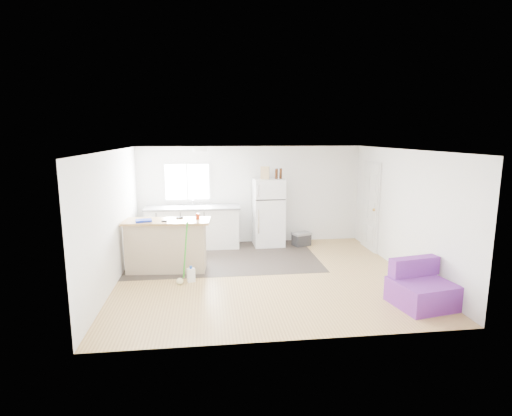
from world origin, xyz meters
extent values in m
cube|color=#A37A44|center=(0.00, 0.00, -0.01)|extent=(5.50, 5.00, 0.01)
cube|color=white|center=(0.00, 0.00, 2.40)|extent=(5.50, 5.00, 0.01)
cube|color=white|center=(0.00, 2.50, 1.20)|extent=(5.50, 0.01, 2.40)
cube|color=white|center=(0.00, -2.50, 1.20)|extent=(5.50, 0.01, 2.40)
cube|color=white|center=(-2.75, 0.00, 1.20)|extent=(0.01, 5.00, 2.40)
cube|color=white|center=(2.75, 0.00, 1.20)|extent=(0.01, 5.00, 2.40)
cube|color=#302824|center=(-0.73, 1.25, 0.00)|extent=(4.05, 2.50, 0.00)
cube|color=white|center=(-1.55, 2.49, 1.55)|extent=(1.18, 0.04, 0.98)
cube|color=white|center=(-1.55, 2.47, 1.55)|extent=(1.05, 0.01, 0.85)
cube|color=white|center=(-1.55, 2.46, 1.55)|extent=(0.03, 0.02, 0.85)
cube|color=white|center=(2.72, 1.55, 1.01)|extent=(0.05, 0.82, 2.03)
cube|color=white|center=(2.73, 1.55, 1.02)|extent=(0.03, 0.92, 2.10)
sphere|color=gold|center=(2.67, 1.23, 1.00)|extent=(0.07, 0.07, 0.07)
cylinder|color=white|center=(-1.20, 1.20, 2.36)|extent=(0.30, 0.30, 0.07)
cube|color=white|center=(-1.43, 2.16, 0.48)|extent=(2.17, 0.68, 0.95)
cube|color=slate|center=(-1.43, 2.16, 0.97)|extent=(2.24, 0.72, 0.04)
cube|color=silver|center=(-1.43, 2.12, 0.97)|extent=(0.60, 0.46, 0.06)
cube|color=#C5B38E|center=(-1.89, 0.53, 0.49)|extent=(1.56, 0.65, 0.98)
cube|color=#A88348|center=(-1.87, 0.53, 1.00)|extent=(1.71, 0.76, 0.04)
cube|color=white|center=(0.40, 2.14, 0.82)|extent=(0.74, 0.69, 1.63)
cube|color=black|center=(0.40, 1.80, 1.18)|extent=(0.72, 0.03, 0.02)
cube|color=silver|center=(0.11, 1.80, 1.39)|extent=(0.03, 0.02, 0.29)
cube|color=silver|center=(0.11, 1.80, 0.67)|extent=(0.03, 0.02, 0.57)
cube|color=#2C2B2E|center=(1.19, 1.99, 0.14)|extent=(0.48, 0.40, 0.27)
cube|color=gray|center=(1.19, 1.99, 0.30)|extent=(0.50, 0.42, 0.05)
cube|color=#752E96|center=(2.27, -1.68, 0.20)|extent=(0.98, 0.94, 0.40)
cube|color=#752E96|center=(2.27, -1.38, 0.55)|extent=(0.88, 0.35, 0.30)
cube|color=white|center=(-1.40, -0.17, 0.13)|extent=(0.16, 0.13, 0.25)
cylinder|color=blue|center=(-1.40, -0.17, 0.28)|extent=(0.06, 0.06, 0.05)
cylinder|color=green|center=(-1.49, -0.17, 0.60)|extent=(0.16, 0.29, 1.13)
sphere|color=beige|center=(-1.60, -0.28, 0.06)|extent=(0.13, 0.13, 0.13)
cylinder|color=#BC2C0B|center=(-1.27, 0.54, 1.09)|extent=(0.10, 0.10, 0.12)
cube|color=#132AB4|center=(-2.30, 0.46, 1.04)|extent=(0.34, 0.28, 0.04)
cube|color=black|center=(-1.63, 0.67, 1.04)|extent=(0.14, 0.05, 0.03)
cube|color=black|center=(-1.90, 0.38, 1.04)|extent=(0.11, 0.06, 0.03)
cube|color=tan|center=(0.30, 2.10, 1.78)|extent=(0.22, 0.15, 0.30)
cylinder|color=#361909|center=(0.57, 2.07, 1.76)|extent=(0.07, 0.07, 0.25)
cylinder|color=#361909|center=(0.69, 2.16, 1.76)|extent=(0.08, 0.08, 0.25)
camera|label=1|loc=(-1.05, -7.27, 2.67)|focal=28.00mm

